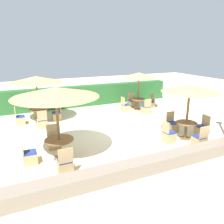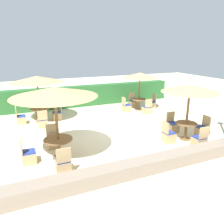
{
  "view_description": "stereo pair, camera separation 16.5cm",
  "coord_description": "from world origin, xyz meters",
  "px_view_note": "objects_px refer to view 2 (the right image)",
  "views": [
    {
      "loc": [
        -4.1,
        -8.56,
        3.86
      ],
      "look_at": [
        0.0,
        0.6,
        0.9
      ],
      "focal_mm": 35.0,
      "sensor_mm": 36.0,
      "label": 1
    },
    {
      "loc": [
        -3.95,
        -8.63,
        3.86
      ],
      "look_at": [
        0.0,
        0.6,
        0.9
      ],
      "focal_mm": 35.0,
      "sensor_mm": 36.0,
      "label": 2
    }
  ],
  "objects_px": {
    "patio_chair_back_right_west": "(126,107)",
    "patio_chair_front_left_north": "(53,141)",
    "patio_chair_back_right_south": "(147,109)",
    "round_table_front_left": "(58,143)",
    "parasol_back_right": "(140,75)",
    "patio_chair_back_left_north": "(39,112)",
    "patio_chair_front_right_east": "(202,130)",
    "round_table_back_left": "(40,112)",
    "parasol_front_right": "(190,89)",
    "parasol_back_left": "(37,79)",
    "round_table_front_right": "(186,127)",
    "round_table_back_right": "(139,102)",
    "patio_chair_front_left_west": "(29,156)",
    "patio_chair_back_right_east": "(151,104)",
    "patio_chair_front_right_west": "(168,136)",
    "patio_chair_front_left_south": "(63,165)",
    "patio_chair_back_left_south": "(43,122)",
    "patio_chair_back_right_north": "(133,103)",
    "parasol_front_left": "(54,92)",
    "patio_chair_back_left_west": "(21,119)",
    "patio_chair_front_right_south": "(199,141)",
    "patio_chair_back_left_east": "(58,115)",
    "patio_chair_front_right_north": "(172,126)"
  },
  "relations": [
    {
      "from": "patio_chair_back_right_west",
      "to": "patio_chair_front_left_north",
      "type": "height_order",
      "value": "same"
    },
    {
      "from": "patio_chair_back_right_south",
      "to": "round_table_front_left",
      "type": "distance_m",
      "value": 6.92
    },
    {
      "from": "parasol_back_right",
      "to": "round_table_front_left",
      "type": "height_order",
      "value": "parasol_back_right"
    },
    {
      "from": "patio_chair_back_left_north",
      "to": "round_table_front_left",
      "type": "relative_size",
      "value": 0.91
    },
    {
      "from": "patio_chair_front_right_east",
      "to": "round_table_front_left",
      "type": "xyz_separation_m",
      "value": [
        -6.35,
        0.46,
        0.32
      ]
    },
    {
      "from": "round_table_back_left",
      "to": "parasol_front_right",
      "type": "xyz_separation_m",
      "value": [
        5.59,
        -4.99,
        1.69
      ]
    },
    {
      "from": "parasol_back_left",
      "to": "round_table_front_right",
      "type": "distance_m",
      "value": 7.69
    },
    {
      "from": "round_table_back_right",
      "to": "round_table_front_left",
      "type": "bearing_deg",
      "value": -142.85
    },
    {
      "from": "patio_chair_front_left_west",
      "to": "parasol_back_left",
      "type": "bearing_deg",
      "value": 169.46
    },
    {
      "from": "patio_chair_back_right_east",
      "to": "patio_chair_front_left_west",
      "type": "xyz_separation_m",
      "value": [
        -7.9,
        -4.47,
        0.0
      ]
    },
    {
      "from": "round_table_front_right",
      "to": "round_table_back_right",
      "type": "height_order",
      "value": "round_table_front_right"
    },
    {
      "from": "patio_chair_back_left_north",
      "to": "patio_chair_front_left_west",
      "type": "xyz_separation_m",
      "value": [
        -0.85,
        -5.41,
        0.0
      ]
    },
    {
      "from": "parasol_front_right",
      "to": "patio_chair_front_right_west",
      "type": "bearing_deg",
      "value": 177.58
    },
    {
      "from": "patio_chair_back_right_east",
      "to": "patio_chair_front_left_north",
      "type": "relative_size",
      "value": 1.0
    },
    {
      "from": "patio_chair_front_left_south",
      "to": "patio_chair_front_right_east",
      "type": "bearing_deg",
      "value": 5.16
    },
    {
      "from": "patio_chair_front_left_north",
      "to": "patio_chair_back_right_west",
      "type": "bearing_deg",
      "value": -145.5
    },
    {
      "from": "patio_chair_back_left_south",
      "to": "patio_chair_back_right_north",
      "type": "distance_m",
      "value": 6.39
    },
    {
      "from": "round_table_back_left",
      "to": "patio_chair_back_right_north",
      "type": "relative_size",
      "value": 1.06
    },
    {
      "from": "patio_chair_front_right_west",
      "to": "patio_chair_front_left_north",
      "type": "relative_size",
      "value": 1.0
    },
    {
      "from": "patio_chair_back_left_north",
      "to": "patio_chair_back_right_east",
      "type": "xyz_separation_m",
      "value": [
        7.05,
        -0.93,
        0.0
      ]
    },
    {
      "from": "patio_chair_front_right_west",
      "to": "parasol_front_left",
      "type": "height_order",
      "value": "parasol_front_left"
    },
    {
      "from": "patio_chair_back_right_south",
      "to": "patio_chair_front_left_south",
      "type": "height_order",
      "value": "same"
    },
    {
      "from": "patio_chair_front_right_east",
      "to": "patio_chair_back_left_west",
      "type": "bearing_deg",
      "value": 56.31
    },
    {
      "from": "parasol_back_left",
      "to": "patio_chair_front_right_south",
      "type": "xyz_separation_m",
      "value": [
        5.53,
        -5.87,
        -2.03
      ]
    },
    {
      "from": "patio_chair_back_left_west",
      "to": "patio_chair_back_left_east",
      "type": "distance_m",
      "value": 1.89
    },
    {
      "from": "patio_chair_front_right_east",
      "to": "patio_chair_front_right_west",
      "type": "bearing_deg",
      "value": 88.73
    },
    {
      "from": "parasol_back_left",
      "to": "patio_chair_back_right_north",
      "type": "bearing_deg",
      "value": 7.6
    },
    {
      "from": "parasol_back_left",
      "to": "patio_chair_back_right_west",
      "type": "xyz_separation_m",
      "value": [
        5.17,
        -0.09,
        -2.03
      ]
    },
    {
      "from": "patio_chair_back_left_south",
      "to": "parasol_front_right",
      "type": "distance_m",
      "value": 7.13
    },
    {
      "from": "patio_chair_front_right_west",
      "to": "patio_chair_front_right_south",
      "type": "height_order",
      "value": "same"
    },
    {
      "from": "patio_chair_front_left_north",
      "to": "patio_chair_front_left_west",
      "type": "bearing_deg",
      "value": 44.01
    },
    {
      "from": "parasol_back_right",
      "to": "patio_chair_back_right_south",
      "type": "xyz_separation_m",
      "value": [
        0.03,
        -0.9,
        -1.95
      ]
    },
    {
      "from": "patio_chair_front_right_north",
      "to": "patio_chair_front_left_north",
      "type": "bearing_deg",
      "value": -4.95
    },
    {
      "from": "parasol_back_left",
      "to": "patio_chair_front_left_west",
      "type": "relative_size",
      "value": 2.95
    },
    {
      "from": "patio_chair_front_right_north",
      "to": "patio_chair_front_right_east",
      "type": "bearing_deg",
      "value": 132.82
    },
    {
      "from": "round_table_front_left",
      "to": "patio_chair_front_left_north",
      "type": "relative_size",
      "value": 1.1
    },
    {
      "from": "patio_chair_back_right_south",
      "to": "patio_chair_front_left_west",
      "type": "height_order",
      "value": "same"
    },
    {
      "from": "patio_chair_front_right_south",
      "to": "patio_chair_back_right_south",
      "type": "xyz_separation_m",
      "value": [
        0.58,
        4.89,
        0.0
      ]
    },
    {
      "from": "parasol_front_right",
      "to": "patio_chair_back_right_north",
      "type": "xyz_separation_m",
      "value": [
        0.56,
        5.81,
        -1.98
      ]
    },
    {
      "from": "patio_chair_front_right_north",
      "to": "patio_chair_back_right_west",
      "type": "distance_m",
      "value": 3.96
    },
    {
      "from": "parasol_back_left",
      "to": "round_table_front_left",
      "type": "xyz_separation_m",
      "value": [
        0.2,
        -4.54,
        -1.71
      ]
    },
    {
      "from": "patio_chair_back_left_west",
      "to": "patio_chair_back_right_north",
      "type": "bearing_deg",
      "value": 96.38
    },
    {
      "from": "patio_chair_front_right_west",
      "to": "patio_chair_back_right_east",
      "type": "relative_size",
      "value": 1.0
    },
    {
      "from": "parasol_back_right",
      "to": "patio_chair_front_right_east",
      "type": "bearing_deg",
      "value": -84.64
    },
    {
      "from": "patio_chair_back_left_east",
      "to": "round_table_back_right",
      "type": "distance_m",
      "value": 5.18
    },
    {
      "from": "round_table_back_right",
      "to": "patio_chair_back_right_east",
      "type": "height_order",
      "value": "patio_chair_back_right_east"
    },
    {
      "from": "parasol_back_left",
      "to": "parasol_front_left",
      "type": "relative_size",
      "value": 0.94
    },
    {
      "from": "patio_chair_back_left_west",
      "to": "parasol_front_right",
      "type": "distance_m",
      "value": 8.5
    },
    {
      "from": "round_table_front_right",
      "to": "patio_chair_back_right_north",
      "type": "bearing_deg",
      "value": 84.53
    },
    {
      "from": "round_table_back_right",
      "to": "patio_chair_front_right_east",
      "type": "bearing_deg",
      "value": -84.64
    }
  ]
}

